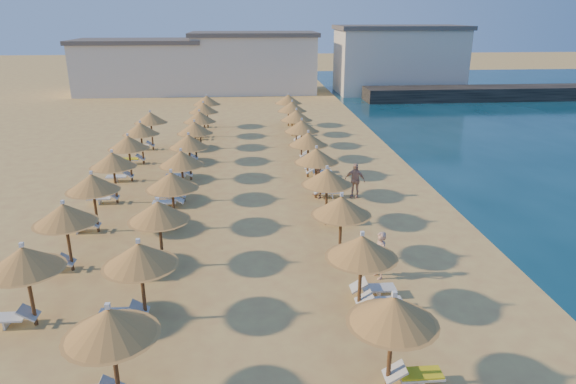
{
  "coord_description": "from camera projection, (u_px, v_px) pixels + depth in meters",
  "views": [
    {
      "loc": [
        -0.58,
        -19.56,
        9.6
      ],
      "look_at": [
        1.28,
        4.0,
        1.3
      ],
      "focal_mm": 32.0,
      "sensor_mm": 36.0,
      "label": 1
    }
  ],
  "objects": [
    {
      "name": "parasol_row_west",
      "position": [
        181.0,
        159.0,
        26.77
      ],
      "size": [
        2.42,
        40.05,
        2.93
      ],
      "color": "brown",
      "rests_on": "ground"
    },
    {
      "name": "parasol_row_inland",
      "position": [
        113.0,
        161.0,
        26.51
      ],
      "size": [
        2.42,
        25.0,
        2.93
      ],
      "color": "brown",
      "rests_on": "ground"
    },
    {
      "name": "ground",
      "position": [
        265.0,
        253.0,
        21.62
      ],
      "size": [
        220.0,
        220.0,
        0.0
      ],
      "primitive_type": "plane",
      "color": "#DEBB61",
      "rests_on": "ground"
    },
    {
      "name": "beachgoer_a",
      "position": [
        380.0,
        255.0,
        19.35
      ],
      "size": [
        0.6,
        0.77,
        1.87
      ],
      "primitive_type": "imported",
      "rotation": [
        0.0,
        0.0,
        -1.33
      ],
      "color": "tan",
      "rests_on": "ground"
    },
    {
      "name": "parasol_row_east",
      "position": [
        316.0,
        156.0,
        27.3
      ],
      "size": [
        2.42,
        40.05,
        2.93
      ],
      "color": "brown",
      "rests_on": "ground"
    },
    {
      "name": "hotel_blocks",
      "position": [
        274.0,
        62.0,
        63.76
      ],
      "size": [
        47.54,
        10.58,
        8.1
      ],
      "color": "beige",
      "rests_on": "ground"
    },
    {
      "name": "beachgoer_b",
      "position": [
        317.0,
        182.0,
        27.81
      ],
      "size": [
        0.91,
        1.04,
        1.8
      ],
      "primitive_type": "imported",
      "rotation": [
        0.0,
        0.0,
        -1.28
      ],
      "color": "tan",
      "rests_on": "ground"
    },
    {
      "name": "loungers",
      "position": [
        227.0,
        194.0,
        27.55
      ],
      "size": [
        13.63,
        39.11,
        0.66
      ],
      "color": "silver",
      "rests_on": "ground"
    },
    {
      "name": "beachgoer_c",
      "position": [
        355.0,
        180.0,
        27.91
      ],
      "size": [
        1.21,
        0.9,
        1.91
      ],
      "primitive_type": "imported",
      "rotation": [
        0.0,
        0.0,
        -0.44
      ],
      "color": "tan",
      "rests_on": "ground"
    },
    {
      "name": "jetty",
      "position": [
        493.0,
        93.0,
        59.31
      ],
      "size": [
        30.04,
        4.3,
        1.5
      ],
      "primitive_type": "cube",
      "rotation": [
        0.0,
        0.0,
        0.01
      ],
      "color": "black",
      "rests_on": "ground"
    }
  ]
}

